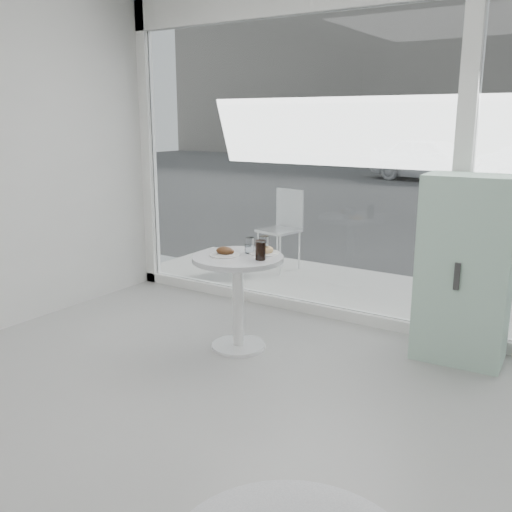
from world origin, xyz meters
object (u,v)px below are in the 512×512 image
Objects in this scene: main_table at (238,283)px; water_tumbler_b at (264,245)px; patio_chair at (283,224)px; plate_donut at (264,251)px; mint_cabinet at (465,270)px; car_white at (433,159)px; water_tumbler_a at (250,246)px; plate_fritter at (225,252)px; cola_glass at (261,250)px.

water_tumbler_b is at bearing 64.38° from main_table.
patio_chair reaches higher than plate_donut.
main_table is 0.37m from water_tumbler_b.
mint_cabinet reaches higher than water_tumbler_b.
mint_cabinet reaches higher than main_table.
car_white reaches higher than water_tumbler_b.
water_tumbler_a is at bearing -160.54° from mint_cabinet.
mint_cabinet is at bearing 22.54° from water_tumbler_a.
water_tumbler_b is (0.08, 0.08, 0.00)m from water_tumbler_a.
mint_cabinet is 5.81× the size of plate_donut.
plate_fritter is 0.33m from water_tumbler_b.
mint_cabinet is 2.84m from patio_chair.
main_table is 3.14× the size of plate_donut.
plate_donut is (2.50, -13.31, 0.14)m from car_white.
plate_fritter is at bearing -173.02° from cola_glass.
main_table is at bearing -128.12° from plate_donut.
car_white is 15.48× the size of plate_donut.
main_table is 6.10× the size of water_tumbler_a.
cola_glass is (0.08, -0.18, 0.05)m from plate_donut.
main_table is 13.69m from car_white.
water_tumbler_b reaches higher than main_table.
water_tumbler_a is (2.38, -13.35, 0.18)m from car_white.
main_table is 0.33m from plate_donut.
mint_cabinet is 1.66m from water_tumbler_a.
plate_donut is (-1.41, -0.60, 0.08)m from mint_cabinet.
car_white is 13.49m from water_tumbler_b.
patio_chair is 3.88× the size of plate_donut.
water_tumbler_b is at bearing 44.73° from water_tumbler_a.
water_tumbler_a is 0.24m from cola_glass.
patio_chair is at bearing 116.27° from water_tumbler_b.
plate_fritter is at bearing -155.64° from car_white.
mint_cabinet is at bearing 22.88° from plate_donut.
water_tumbler_b reaches higher than plate_donut.
plate_donut is (0.23, 0.22, -0.01)m from plate_fritter.
water_tumbler_b is at bearing 124.50° from plate_donut.
car_white is at bearing 104.02° from mint_cabinet.
water_tumbler_a is at bearing -55.99° from patio_chair.
main_table is 0.54× the size of mint_cabinet.
water_tumbler_a reaches higher than plate_donut.
patio_chair is at bearing 116.23° from cola_glass.
water_tumbler_a is (-1.53, -0.63, 0.11)m from mint_cabinet.
cola_glass is (0.22, -0.01, 0.29)m from main_table.
water_tumbler_b reaches higher than plate_fritter.
patio_chair is 7.54× the size of water_tumbler_a.
mint_cabinet reaches higher than cola_glass.
patio_chair is 7.22× the size of water_tumbler_b.
plate_donut is 1.86× the size of water_tumbler_b.
cola_glass is (0.11, -0.23, 0.02)m from water_tumbler_b.
car_white is 15.82× the size of plate_fritter.
water_tumbler_b is at bearing -154.64° from car_white.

